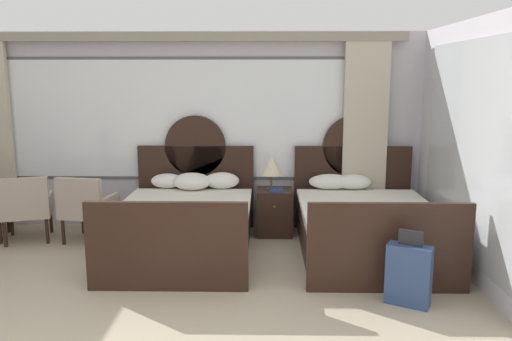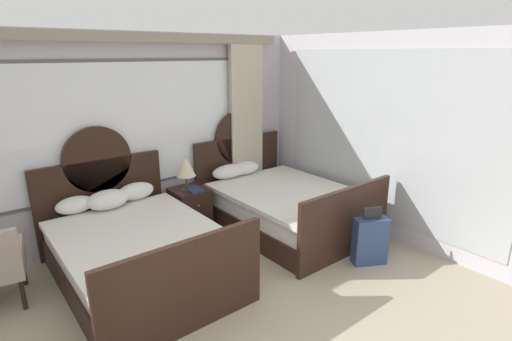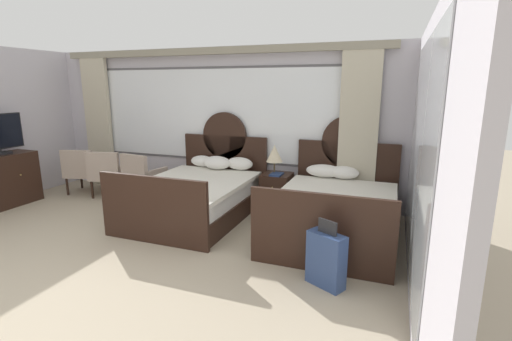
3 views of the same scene
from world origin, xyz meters
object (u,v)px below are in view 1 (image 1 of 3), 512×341
object	(u,v)px
armchair_by_window_left	(86,206)
armchair_by_window_centre	(26,206)
bed_near_window	(185,224)
book_on_nightstand	(276,190)
table_lamp_on_nightstand	(271,165)
nightstand_between_beds	(274,212)
bed_near_mirror	(365,225)
suitcase_on_floor	(409,275)

from	to	relation	value
armchair_by_window_left	armchair_by_window_centre	world-z (taller)	same
bed_near_window	book_on_nightstand	size ratio (longest dim) A/B	8.68
book_on_nightstand	table_lamp_on_nightstand	bearing A→B (deg)	128.46
nightstand_between_beds	armchair_by_window_left	world-z (taller)	armchair_by_window_left
nightstand_between_beds	bed_near_window	bearing A→B (deg)	-146.29
bed_near_mirror	armchair_by_window_centre	distance (m)	4.29
table_lamp_on_nightstand	suitcase_on_floor	size ratio (longest dim) A/B	0.67
book_on_nightstand	armchair_by_window_left	xyz separation A→B (m)	(-2.43, -0.28, -0.16)
book_on_nightstand	suitcase_on_floor	distance (m)	2.41
bed_near_window	nightstand_between_beds	bearing A→B (deg)	33.71
bed_near_window	book_on_nightstand	world-z (taller)	bed_near_window
armchair_by_window_centre	suitcase_on_floor	bearing A→B (deg)	-22.15
book_on_nightstand	suitcase_on_floor	world-z (taller)	suitcase_on_floor
bed_near_window	book_on_nightstand	bearing A→B (deg)	29.63
table_lamp_on_nightstand	armchair_by_window_left	bearing A→B (deg)	-171.44
nightstand_between_beds	table_lamp_on_nightstand	distance (m)	0.64
armchair_by_window_left	armchair_by_window_centre	size ratio (longest dim) A/B	1.00
table_lamp_on_nightstand	book_on_nightstand	xyz separation A→B (m)	(0.06, -0.08, -0.32)
book_on_nightstand	bed_near_window	bearing A→B (deg)	-150.37
bed_near_mirror	suitcase_on_floor	bearing A→B (deg)	-84.79
armchair_by_window_left	suitcase_on_floor	distance (m)	4.04
nightstand_between_beds	table_lamp_on_nightstand	bearing A→B (deg)	-160.71
bed_near_window	suitcase_on_floor	world-z (taller)	bed_near_window
bed_near_mirror	suitcase_on_floor	distance (m)	1.43
armchair_by_window_left	suitcase_on_floor	xyz separation A→B (m)	(3.62, -1.79, -0.18)
table_lamp_on_nightstand	suitcase_on_floor	bearing A→B (deg)	-59.70
suitcase_on_floor	nightstand_between_beds	bearing A→B (deg)	119.33
bed_near_window	armchair_by_window_centre	distance (m)	2.13
bed_near_mirror	bed_near_window	bearing A→B (deg)	179.78
bed_near_mirror	table_lamp_on_nightstand	size ratio (longest dim) A/B	4.67
suitcase_on_floor	book_on_nightstand	bearing A→B (deg)	119.96
nightstand_between_beds	suitcase_on_floor	world-z (taller)	suitcase_on_floor
book_on_nightstand	armchair_by_window_left	world-z (taller)	armchair_by_window_left
book_on_nightstand	suitcase_on_floor	bearing A→B (deg)	-60.04
armchair_by_window_left	suitcase_on_floor	bearing A→B (deg)	-26.27
armchair_by_window_centre	table_lamp_on_nightstand	bearing A→B (deg)	6.42
armchair_by_window_left	nightstand_between_beds	bearing A→B (deg)	8.75
bed_near_mirror	suitcase_on_floor	xyz separation A→B (m)	(0.13, -1.42, -0.05)
book_on_nightstand	suitcase_on_floor	xyz separation A→B (m)	(1.19, -2.06, -0.34)
nightstand_between_beds	armchair_by_window_centre	world-z (taller)	armchair_by_window_centre
armchair_by_window_left	armchair_by_window_centre	bearing A→B (deg)	179.82
book_on_nightstand	armchair_by_window_centre	size ratio (longest dim) A/B	0.30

